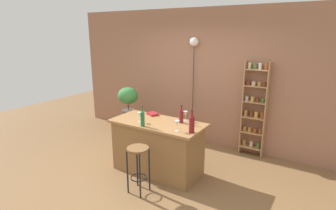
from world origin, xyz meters
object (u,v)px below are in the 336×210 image
object	(u,v)px
bottle_sauce_amber	(143,119)
pendant_globe_light	(194,44)
bottle_vinegar	(181,116)
bottle_olive_oil	(192,124)
bar_stool	(138,160)
wine_glass_left	(140,115)
potted_plant	(128,99)
plant_stool	(129,128)
wine_glass_right	(185,114)
spice_shelf	(254,108)
wine_glass_center	(177,124)
cookbook	(153,114)

from	to	relation	value
bottle_sauce_amber	pendant_globe_light	size ratio (longest dim) A/B	0.15
bottle_vinegar	bottle_olive_oil	distance (m)	0.47
bar_stool	wine_glass_left	xyz separation A→B (m)	(-0.35, 0.51, 0.49)
pendant_globe_light	potted_plant	bearing A→B (deg)	-156.41
bottle_sauce_amber	pendant_globe_light	bearing A→B (deg)	91.34
plant_stool	bottle_sauce_amber	distance (m)	2.01
potted_plant	wine_glass_right	xyz separation A→B (m)	(1.80, -0.68, 0.12)
spice_shelf	plant_stool	xyz separation A→B (m)	(-2.61, -0.53, -0.71)
potted_plant	wine_glass_left	size ratio (longest dim) A/B	4.28
wine_glass_center	plant_stool	bearing A→B (deg)	148.67
bottle_vinegar	bottle_olive_oil	bearing A→B (deg)	-42.01
bottle_olive_oil	wine_glass_left	world-z (taller)	bottle_olive_oil
bottle_sauce_amber	bar_stool	bearing A→B (deg)	-63.67
bottle_olive_oil	wine_glass_left	xyz separation A→B (m)	(-0.94, -0.01, -0.02)
cookbook	bar_stool	bearing A→B (deg)	-40.51
wine_glass_right	pendant_globe_light	distance (m)	1.71
plant_stool	wine_glass_right	xyz separation A→B (m)	(1.80, -0.68, 0.78)
potted_plant	bottle_olive_oil	distance (m)	2.41
bottle_sauce_amber	spice_shelf	bearing A→B (deg)	54.85
bottle_olive_oil	pendant_globe_light	bearing A→B (deg)	116.10
spice_shelf	pendant_globe_light	size ratio (longest dim) A/B	0.82
pendant_globe_light	wine_glass_left	bearing A→B (deg)	-94.01
spice_shelf	bottle_olive_oil	distance (m)	1.71
wine_glass_right	bottle_vinegar	bearing A→B (deg)	-95.73
potted_plant	cookbook	size ratio (longest dim) A/B	3.35
potted_plant	bottle_sauce_amber	size ratio (longest dim) A/B	2.15
bottle_sauce_amber	cookbook	distance (m)	0.62
bottle_olive_oil	wine_glass_left	distance (m)	0.94
potted_plant	wine_glass_left	distance (m)	1.64
wine_glass_right	cookbook	world-z (taller)	wine_glass_right
wine_glass_center	wine_glass_right	distance (m)	0.51
bottle_sauce_amber	bottle_vinegar	bearing A→B (deg)	47.00
bottle_olive_oil	bottle_vinegar	bearing A→B (deg)	137.99
bar_stool	cookbook	xyz separation A→B (m)	(-0.40, 0.95, 0.39)
bar_stool	bottle_vinegar	distance (m)	1.00
wine_glass_right	cookbook	distance (m)	0.67
cookbook	pendant_globe_light	size ratio (longest dim) A/B	0.09
plant_stool	wine_glass_left	world-z (taller)	wine_glass_left
bottle_vinegar	cookbook	size ratio (longest dim) A/B	1.43
plant_stool	potted_plant	world-z (taller)	potted_plant
wine_glass_left	plant_stool	bearing A→B (deg)	136.60
bottle_olive_oil	potted_plant	bearing A→B (deg)	152.44
plant_stool	bottle_olive_oil	xyz separation A→B (m)	(2.13, -1.11, 0.80)
bar_stool	cookbook	size ratio (longest dim) A/B	3.38
plant_stool	bottle_sauce_amber	world-z (taller)	bottle_sauce_amber
potted_plant	plant_stool	bearing A→B (deg)	0.00
bar_stool	bottle_vinegar	bearing A→B (deg)	73.47
wine_glass_left	pendant_globe_light	bearing A→B (deg)	85.99
bottle_sauce_amber	cookbook	world-z (taller)	bottle_sauce_amber
bottle_olive_oil	wine_glass_center	xyz separation A→B (m)	(-0.21, -0.06, -0.02)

